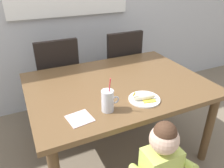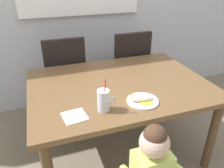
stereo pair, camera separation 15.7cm
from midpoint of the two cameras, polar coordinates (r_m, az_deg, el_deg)
The scene contains 8 objects.
ground_plane at distance 2.27m, azimuth 3.69°, elevation -16.10°, with size 24.00×24.00×0.00m, color #7A6B56.
dining_table at distance 1.89m, azimuth 4.27°, elevation -1.99°, with size 1.47×1.07×0.72m.
dining_chair_left at distance 2.47m, azimuth -10.24°, elevation 2.68°, with size 0.44×0.44×0.96m.
dining_chair_right at distance 2.65m, azimuth 5.89°, elevation 4.80°, with size 0.44×0.44×0.96m.
milk_cup at distance 1.46m, azimuth 0.90°, elevation -4.61°, with size 0.13×0.08×0.25m.
snack_plate at distance 1.61m, azimuth 10.69°, elevation -4.38°, with size 0.23×0.23×0.01m, color white.
peeled_banana at distance 1.58m, azimuth 10.65°, elevation -3.90°, with size 0.18×0.12×0.07m.
paper_napkin at distance 1.45m, azimuth -6.58°, elevation -8.36°, with size 0.15×0.15×0.00m, color silver.
Camera 2 is at (-0.59, -1.53, 1.57)m, focal length 35.40 mm.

